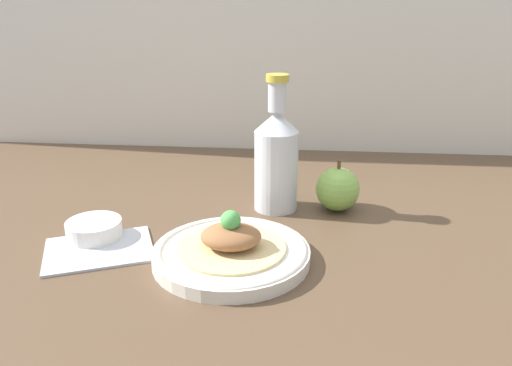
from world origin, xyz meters
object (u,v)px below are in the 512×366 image
Objects in this scene: plated_food at (231,239)px; cider_bottle at (276,157)px; dipping_bowl at (94,230)px; plate at (231,253)px; apple at (338,189)px.

cider_bottle is (5.20, 20.20, 6.03)cm from plated_food.
plated_food is at bearing -12.42° from dipping_bowl.
plated_food is 23.07cm from dipping_bowl.
dipping_bowl is (-27.64, -15.26, -8.06)cm from cider_bottle.
dipping_bowl is at bearing 167.58° from plate.
cider_bottle reaches higher than plated_food.
plated_food is 26.15cm from apple.
apple is (10.97, 0.35, -5.68)cm from cider_bottle.
apple is at bearing 1.81° from cider_bottle.
plate is at bearing -104.44° from cider_bottle.
apple is at bearing 51.79° from plated_food.
dipping_bowl reaches higher than plate.
plate is 0.95× the size of cider_bottle.
plate is 2.33cm from plated_food.
plate is 2.44× the size of apple.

